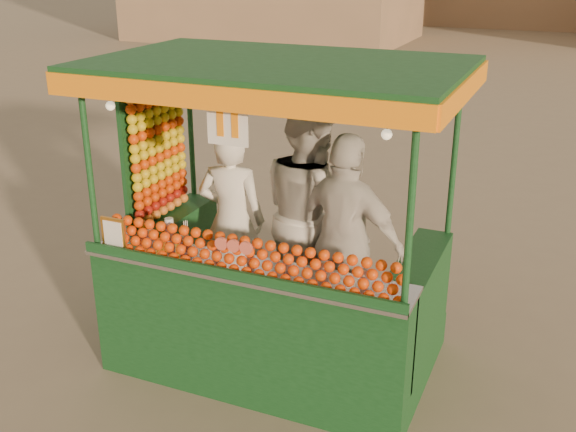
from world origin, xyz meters
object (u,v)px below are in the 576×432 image
at_px(vendor_right, 346,242).
at_px(vendor_left, 232,220).
at_px(juice_cart, 264,274).
at_px(vendor_middle, 310,214).

bearing_deg(vendor_right, vendor_left, 1.49).
relative_size(juice_cart, vendor_right, 1.61).
distance_m(vendor_left, vendor_right, 1.10).
xyz_separation_m(vendor_left, vendor_right, (1.08, -0.20, 0.06)).
relative_size(vendor_middle, vendor_right, 1.11).
relative_size(vendor_left, vendor_right, 0.93).
distance_m(juice_cart, vendor_left, 0.63).
distance_m(vendor_middle, vendor_right, 0.46).
bearing_deg(vendor_left, vendor_right, 159.60).
height_order(vendor_left, vendor_right, vendor_right).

